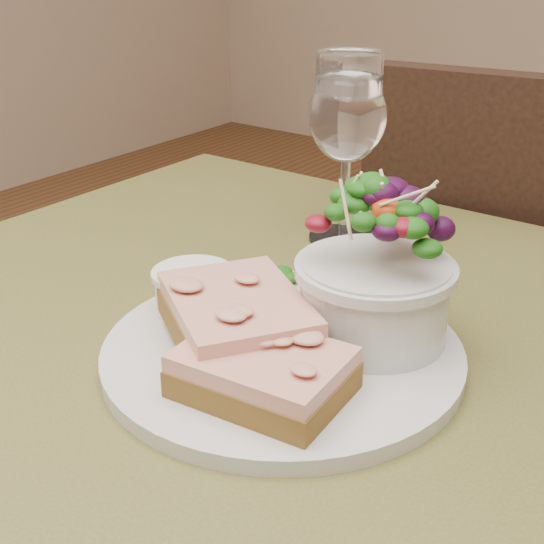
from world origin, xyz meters
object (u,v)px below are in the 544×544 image
Objects in this scene: cafe_table at (256,465)px; sandwich_back at (237,317)px; dinner_plate at (282,352)px; salad_bowl at (376,265)px; ramekin at (193,289)px; chair_far at (517,452)px; wine_glass at (348,121)px; sandwich_front at (263,372)px.

cafe_table is 5.18× the size of sandwich_back.
cafe_table is 2.98× the size of dinner_plate.
salad_bowl reaches higher than cafe_table.
ramekin is 0.48× the size of salad_bowl.
chair_far reaches higher than ramekin.
sandwich_back is 0.07m from ramekin.
ramekin is 0.25m from wine_glass.
ramekin is 0.15m from salad_bowl.
wine_glass is (-0.09, 0.23, 0.12)m from dinner_plate.
ramekin is at bearing -90.20° from wine_glass.
sandwich_back reaches higher than dinner_plate.
sandwich_front is 0.91× the size of salad_bowl.
chair_far is 0.82m from sandwich_front.
wine_glass is at bearing 111.17° from dinner_plate.
chair_far is at bearing 73.50° from wine_glass.
chair_far reaches higher than sandwich_back.
cafe_table is 0.19m from salad_bowl.
dinner_plate is at bearing 80.28° from chair_far.
cafe_table is at bearing 127.43° from sandwich_front.
salad_bowl is at bearing 19.68° from ramekin.
dinner_plate reaches higher than cafe_table.
wine_glass is (-0.06, 0.25, 0.09)m from sandwich_back.
sandwich_back is (-0.03, -0.02, 0.03)m from dinner_plate.
wine_glass reaches higher than dinner_plate.
chair_far is at bearing 85.04° from sandwich_front.
chair_far is 0.76m from salad_bowl.
dinner_plate is (0.02, 0.01, 0.11)m from cafe_table.
cafe_table is 0.71m from chair_far.
sandwich_back is at bearing -20.09° from ramekin.
sandwich_front is 0.12m from salad_bowl.
salad_bowl is at bearing 78.35° from sandwich_back.
chair_far is 0.80m from sandwich_back.
cafe_table is 0.14m from sandwich_back.
salad_bowl is (0.06, 0.06, 0.17)m from cafe_table.
wine_glass reaches higher than ramekin.
dinner_plate is 0.05m from sandwich_back.
chair_far is 7.81× the size of sandwich_front.
chair_far is at bearing 87.93° from dinner_plate.
ramekin is (-0.07, 0.01, 0.13)m from cafe_table.
wine_glass is at bearing 137.56° from sandwich_back.
sandwich_back is at bearing -135.09° from salad_bowl.
salad_bowl is (0.02, 0.11, 0.04)m from sandwich_front.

